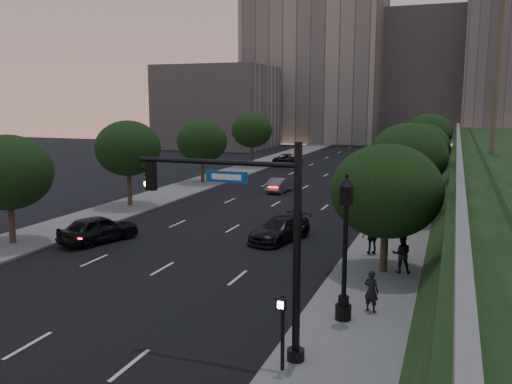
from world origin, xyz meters
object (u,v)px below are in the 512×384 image
at_px(street_lamp, 345,255).
at_px(sedan_far_right, 372,182).
at_px(pedestrian_a, 371,291).
at_px(sedan_far_left, 288,160).
at_px(pedestrian_c, 373,237).
at_px(sedan_mid_left, 280,185).
at_px(sedan_near_left, 99,229).
at_px(pedestrian_b, 402,254).
at_px(sedan_near_right, 280,229).
at_px(traffic_signal_mast, 263,248).

bearing_deg(street_lamp, sedan_far_right, 96.25).
bearing_deg(street_lamp, pedestrian_a, 52.71).
relative_size(street_lamp, pedestrian_a, 3.43).
relative_size(sedan_far_left, pedestrian_a, 3.29).
height_order(pedestrian_a, pedestrian_c, pedestrian_c).
distance_m(sedan_far_left, pedestrian_a, 48.79).
distance_m(street_lamp, sedan_mid_left, 29.33).
bearing_deg(pedestrian_a, street_lamp, 72.61).
bearing_deg(sedan_far_left, sedan_far_right, 134.01).
bearing_deg(sedan_far_left, sedan_near_left, 95.37).
relative_size(pedestrian_a, pedestrian_c, 0.86).
height_order(sedan_near_left, sedan_far_left, sedan_near_left).
bearing_deg(pedestrian_b, sedan_near_right, -39.49).
bearing_deg(sedan_near_left, sedan_near_right, -138.77).
bearing_deg(pedestrian_c, pedestrian_b, 96.62).
xyz_separation_m(traffic_signal_mast, pedestrian_c, (1.62, 12.84, -2.57)).
xyz_separation_m(pedestrian_b, pedestrian_c, (-1.74, 2.70, 0.04)).
bearing_deg(sedan_mid_left, sedan_near_left, 81.45).
bearing_deg(sedan_far_right, pedestrian_c, -100.62).
bearing_deg(pedestrian_b, street_lamp, 67.07).
distance_m(traffic_signal_mast, sedan_mid_left, 32.29).
height_order(sedan_near_left, pedestrian_c, pedestrian_c).
distance_m(sedan_mid_left, pedestrian_b, 24.18).
distance_m(sedan_mid_left, sedan_near_right, 17.28).
distance_m(pedestrian_a, pedestrian_b, 5.35).
bearing_deg(pedestrian_a, pedestrian_b, -76.96).
height_order(sedan_far_left, sedan_far_right, sedan_far_right).
relative_size(sedan_near_left, sedan_far_right, 1.07).
bearing_deg(traffic_signal_mast, pedestrian_c, 82.81).
height_order(traffic_signal_mast, sedan_near_left, traffic_signal_mast).
distance_m(sedan_near_right, pedestrian_b, 8.46).
bearing_deg(street_lamp, traffic_signal_mast, -116.70).
bearing_deg(pedestrian_b, traffic_signal_mast, 61.82).
xyz_separation_m(sedan_near_left, pedestrian_b, (17.19, -0.23, 0.25)).
relative_size(traffic_signal_mast, sedan_near_left, 1.47).
height_order(traffic_signal_mast, sedan_near_right, traffic_signal_mast).
bearing_deg(sedan_near_right, sedan_far_right, 98.52).
distance_m(sedan_far_left, sedan_near_right, 37.66).
height_order(sedan_far_left, pedestrian_b, pedestrian_b).
bearing_deg(sedan_near_right, pedestrian_b, -14.37).
bearing_deg(sedan_near_right, sedan_near_left, -142.85).
distance_m(sedan_near_left, sedan_near_right, 10.61).
relative_size(sedan_mid_left, pedestrian_c, 2.10).
distance_m(street_lamp, sedan_far_right, 31.46).
bearing_deg(sedan_near_right, pedestrian_c, 0.45).
bearing_deg(traffic_signal_mast, sedan_near_left, 143.13).
xyz_separation_m(sedan_near_right, sedan_far_right, (2.43, 20.60, 0.07)).
xyz_separation_m(traffic_signal_mast, sedan_near_left, (-13.83, 10.37, -2.86)).
bearing_deg(traffic_signal_mast, sedan_mid_left, 106.61).
bearing_deg(pedestrian_c, sedan_far_right, -108.02).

